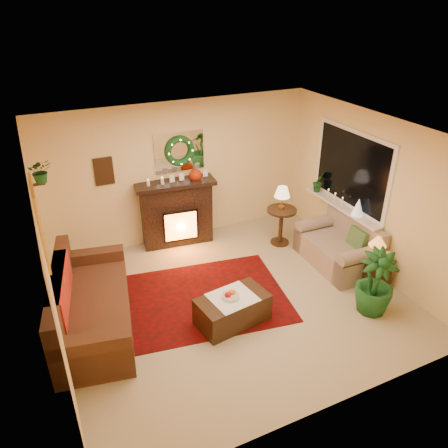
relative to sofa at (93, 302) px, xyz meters
name	(u,v)px	position (x,y,z in m)	size (l,w,h in m)	color
floor	(234,299)	(2.04, -0.27, -0.43)	(5.00, 5.00, 0.00)	beige
ceiling	(236,135)	(2.04, -0.27, 2.17)	(5.00, 5.00, 0.00)	white
wall_back	(180,172)	(2.04, 1.98, 0.87)	(5.00, 5.00, 0.00)	#EFD88C
wall_front	(334,321)	(2.04, -2.52, 0.87)	(5.00, 5.00, 0.00)	#EFD88C
wall_left	(47,267)	(-0.46, -0.27, 0.87)	(4.50, 4.50, 0.00)	#EFD88C
wall_right	(372,195)	(4.54, -0.27, 0.87)	(4.50, 4.50, 0.00)	#EFD88C
area_rug	(203,298)	(1.62, -0.05, -0.42)	(2.52, 1.89, 0.01)	#5A0C06
sofa	(93,302)	(0.00, 0.00, 0.00)	(0.96, 2.19, 0.94)	#3E271C
red_throw	(85,296)	(-0.08, 0.16, 0.02)	(0.81, 1.32, 0.02)	red
fireplace	(177,216)	(1.86, 1.77, 0.12)	(1.27, 0.40, 1.16)	black
poinsettia	(195,175)	(2.24, 1.73, 0.87)	(0.23, 0.23, 0.23)	#A51F05
mantel_candle_a	(148,185)	(1.38, 1.77, 0.83)	(0.06, 0.06, 0.17)	white
mantel_candle_b	(162,183)	(1.63, 1.75, 0.83)	(0.06, 0.06, 0.18)	beige
mantel_mirror	(179,152)	(2.04, 1.96, 1.27)	(0.92, 0.02, 0.72)	white
wreath	(180,151)	(2.04, 1.92, 1.29)	(0.55, 0.55, 0.11)	#194719
wall_art	(104,171)	(0.69, 1.96, 1.12)	(0.32, 0.03, 0.48)	#381E11
gold_mirror	(40,223)	(-0.44, 0.03, 1.32)	(0.03, 0.84, 1.00)	gold
hanging_plant	(43,182)	(-0.30, 0.78, 1.54)	(0.33, 0.28, 0.36)	#194719
loveseat	(337,242)	(4.10, -0.10, -0.01)	(0.84, 1.45, 0.84)	tan
window_frame	(351,169)	(4.53, 0.28, 1.12)	(0.03, 1.86, 1.36)	white
window_glass	(351,169)	(4.51, 0.28, 1.12)	(0.02, 1.70, 1.22)	black
window_sill	(341,206)	(4.42, 0.28, 0.44)	(0.22, 1.86, 0.04)	white
mini_tree	(358,207)	(4.41, -0.13, 0.61)	(0.21, 0.21, 0.31)	white
sill_plant	(319,182)	(4.40, 0.97, 0.65)	(0.28, 0.22, 0.50)	#123A15
side_table_round	(281,228)	(3.59, 0.91, -0.11)	(0.54, 0.54, 0.71)	black
lamp_cream	(282,200)	(3.59, 0.94, 0.45)	(0.28, 0.28, 0.43)	beige
end_table_square	(374,268)	(4.30, -0.81, -0.16)	(0.42, 0.42, 0.52)	black
lamp_tiffany	(378,243)	(4.26, -0.83, 0.31)	(0.27, 0.27, 0.40)	orange
coffee_table	(232,310)	(1.80, -0.72, -0.22)	(1.01, 0.55, 0.42)	#311A14
fruit_bowl	(230,297)	(1.76, -0.72, 0.02)	(0.25, 0.25, 0.06)	silver
floor_palm	(375,285)	(3.77, -1.37, 0.02)	(1.69, 1.69, 3.01)	#194D17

